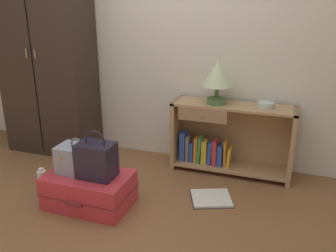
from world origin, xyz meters
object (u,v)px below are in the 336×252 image
bookshelf (226,139)px  open_book_on_floor (211,198)px  bowl (266,105)px  handbag (96,160)px  suitcase_large (89,190)px  wardrobe (46,50)px  bottle (42,181)px  table_lamp (218,76)px  train_case (78,159)px

bookshelf → open_book_on_floor: (0.01, -0.58, -0.31)m
bookshelf → bowl: 0.50m
handbag → open_book_on_floor: 1.00m
bowl → suitcase_large: 1.66m
open_book_on_floor → handbag: bearing=-154.0°
suitcase_large → handbag: 0.29m
wardrobe → bottle: wardrobe is taller
table_lamp → bottle: table_lamp is taller
open_book_on_floor → suitcase_large: bearing=-156.3°
suitcase_large → bottle: 0.50m
bookshelf → table_lamp: (-0.10, -0.03, 0.60)m
bowl → suitcase_large: bearing=-141.9°
wardrobe → bookshelf: (1.86, 0.07, -0.75)m
train_case → bottle: bearing=174.6°
wardrobe → bookshelf: 2.00m
train_case → open_book_on_floor: (1.00, 0.38, -0.37)m
bookshelf → bottle: bookshelf is taller
train_case → wardrobe: bearing=134.5°
train_case → open_book_on_floor: size_ratio=0.74×
handbag → bottle: handbag is taller
bowl → wardrobe: bearing=-178.3°
wardrobe → handbag: 1.53m
wardrobe → train_case: wardrobe is taller
bottle → suitcase_large: bearing=-6.3°
bowl → bottle: 2.04m
table_lamp → bottle: bearing=-145.5°
bookshelf → train_case: size_ratio=3.60×
wardrobe → bowl: 2.23m
bowl → handbag: size_ratio=0.38×
bowl → table_lamp: bearing=-177.0°
train_case → bottle: 0.49m
bowl → handbag: bearing=-139.9°
handbag → bottle: size_ratio=1.78×
table_lamp → open_book_on_floor: bearing=-79.2°
handbag → bottle: (-0.58, 0.06, -0.31)m
table_lamp → bowl: bearing=3.0°
bookshelf → bottle: size_ratio=5.24×
suitcase_large → wardrobe: bearing=136.9°
suitcase_large → open_book_on_floor: 0.99m
table_lamp → open_book_on_floor: size_ratio=0.93×
bookshelf → suitcase_large: size_ratio=1.68×
bowl → open_book_on_floor: bowl is taller
table_lamp → train_case: 1.40m
train_case → bottle: size_ratio=1.45×
bottle → bowl: bearing=27.8°
bowl → train_case: size_ratio=0.46×
train_case → bowl: bearing=35.5°
handbag → open_book_on_floor: (0.82, 0.40, -0.40)m
bookshelf → bowl: bearing=-1.2°
bookshelf → handbag: 1.27m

